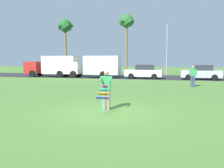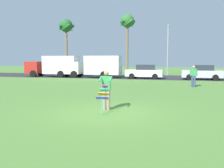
% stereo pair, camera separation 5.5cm
% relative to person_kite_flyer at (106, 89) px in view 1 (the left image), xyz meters
% --- Properties ---
extents(ground_plane, '(120.00, 120.00, 0.00)m').
position_rel_person_kite_flyer_xyz_m(ground_plane, '(0.10, -0.41, -0.95)').
color(ground_plane, '#568438').
extents(road_strip, '(120.00, 8.00, 0.01)m').
position_rel_person_kite_flyer_xyz_m(road_strip, '(0.10, 20.27, -0.95)').
color(road_strip, '#2D2D33').
rests_on(road_strip, ground).
extents(person_kite_flyer, '(0.59, 0.70, 1.73)m').
position_rel_person_kite_flyer_xyz_m(person_kite_flyer, '(0.00, 0.00, 0.00)').
color(person_kite_flyer, gray).
rests_on(person_kite_flyer, ground).
extents(kite_held, '(0.52, 0.64, 1.16)m').
position_rel_person_kite_flyer_xyz_m(kite_held, '(0.09, -0.80, -0.16)').
color(kite_held, '#D83399').
rests_on(kite_held, ground).
extents(parked_truck_red_cab, '(6.74, 2.21, 2.62)m').
position_rel_person_kite_flyer_xyz_m(parked_truck_red_cab, '(-11.68, 17.87, 0.46)').
color(parked_truck_red_cab, '#B2231E').
rests_on(parked_truck_red_cab, ground).
extents(parked_truck_white_box, '(6.73, 2.18, 2.62)m').
position_rel_person_kite_flyer_xyz_m(parked_truck_white_box, '(-6.21, 17.87, 0.46)').
color(parked_truck_white_box, silver).
rests_on(parked_truck_white_box, ground).
extents(parked_car_white, '(4.25, 1.94, 1.60)m').
position_rel_person_kite_flyer_xyz_m(parked_car_white, '(-0.41, 17.87, -0.18)').
color(parked_car_white, white).
rests_on(parked_car_white, ground).
extents(parked_car_silver, '(4.23, 1.90, 1.60)m').
position_rel_person_kite_flyer_xyz_m(parked_car_silver, '(5.82, 17.87, -0.18)').
color(parked_car_silver, silver).
rests_on(parked_car_silver, ground).
extents(palm_tree_left_near, '(2.58, 2.71, 8.68)m').
position_rel_person_kite_flyer_xyz_m(palm_tree_left_near, '(-14.22, 26.87, 6.30)').
color(palm_tree_left_near, brown).
rests_on(palm_tree_left_near, ground).
extents(palm_tree_right_near, '(2.58, 2.71, 9.27)m').
position_rel_person_kite_flyer_xyz_m(palm_tree_right_near, '(-4.43, 28.34, 6.84)').
color(palm_tree_right_near, brown).
rests_on(palm_tree_right_near, ground).
extents(streetlight_pole, '(0.24, 1.65, 7.00)m').
position_rel_person_kite_flyer_xyz_m(streetlight_pole, '(1.94, 25.04, 3.05)').
color(streetlight_pole, '#9E9EA3').
rests_on(streetlight_pole, ground).
extents(person_walker_near, '(0.57, 0.25, 1.73)m').
position_rel_person_kite_flyer_xyz_m(person_walker_near, '(4.38, 10.24, -0.02)').
color(person_walker_near, '#384772').
rests_on(person_walker_near, ground).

